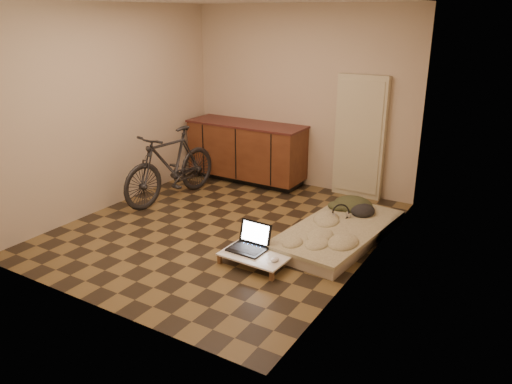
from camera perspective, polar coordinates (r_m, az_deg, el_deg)
The scene contains 10 objects.
room_shell at distance 5.69m, azimuth -3.93°, elevation 7.91°, with size 3.50×4.00×2.60m.
cabinets at distance 7.66m, azimuth -1.08°, elevation 4.66°, with size 1.84×0.62×0.91m.
appliance_panel at distance 7.06m, azimuth 11.78°, elevation 6.13°, with size 0.70×0.10×1.70m, color beige.
bicycle at distance 6.94m, azimuth -9.74°, elevation 3.45°, with size 0.50×1.69×1.09m, color black.
futon at distance 5.84m, azimuth 9.39°, elevation -4.62°, with size 1.04×1.89×0.16m.
clothing_pile at distance 6.32m, azimuth 11.29°, elevation -1.06°, with size 0.52×0.43×0.21m, color #333720, non-canonical shape.
headphones at distance 6.02m, azimuth 9.67°, elevation -2.27°, with size 0.23×0.21×0.16m, color black, non-canonical shape.
lap_desk at distance 5.21m, azimuth -0.05°, elevation -7.22°, with size 0.71×0.48×0.12m.
laptop at distance 5.29m, azimuth -0.73°, elevation -5.95°, with size 0.39×0.35×0.26m.
mouse at distance 5.05m, azimuth 2.15°, elevation -7.72°, with size 0.06×0.11×0.04m, color white.
Camera 1 is at (3.21, -4.55, 2.46)m, focal length 35.00 mm.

